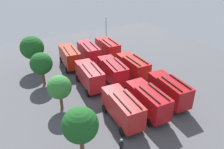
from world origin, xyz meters
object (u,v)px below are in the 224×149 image
fire_truck_1 (133,66)px  firefighter_2 (73,50)px  traffic_cone_0 (112,68)px  firefighter_3 (144,92)px  traffic_cone_2 (125,61)px  firefighter_4 (98,55)px  fire_truck_5 (89,52)px  fire_truck_2 (108,48)px  traffic_cone_1 (167,89)px  firefighter_0 (139,67)px  firefighter_1 (121,145)px  tree_3 (32,48)px  fire_truck_7 (89,75)px  lamppost (106,29)px  fire_truck_3 (148,100)px  fire_truck_4 (113,70)px  tree_0 (80,125)px  fire_truck_8 (70,56)px  fire_truck_6 (122,107)px  fire_truck_0 (169,89)px  tree_2 (41,64)px  tree_1 (59,87)px

fire_truck_1 → firefighter_2: 15.68m
fire_truck_1 → traffic_cone_0: (4.58, 1.39, -1.87)m
firefighter_3 → traffic_cone_2: bearing=135.2°
firefighter_4 → fire_truck_5: bearing=98.8°
fire_truck_2 → traffic_cone_1: (-15.52, -2.15, -1.85)m
firefighter_0 → firefighter_1: (-14.32, 12.43, -0.07)m
firefighter_1 → tree_3: bearing=66.6°
fire_truck_1 → fire_truck_7: 7.62m
traffic_cone_1 → lamppost: (22.21, -1.07, 3.57)m
firefighter_2 → traffic_cone_0: 10.88m
firefighter_3 → traffic_cone_2: firefighter_3 is taller
fire_truck_3 → tree_3: 22.66m
tree_3 → traffic_cone_1: bearing=-136.7°
traffic_cone_1 → fire_truck_2: bearing=7.9°
firefighter_1 → firefighter_3: 10.88m
fire_truck_4 → tree_0: size_ratio=1.29×
fire_truck_5 → fire_truck_8: 3.89m
fire_truck_6 → tree_3: bearing=20.7°
fire_truck_0 → traffic_cone_2: bearing=-2.2°
firefighter_0 → firefighter_3: firefighter_3 is taller
firefighter_3 → fire_truck_4: bearing=170.5°
fire_truck_8 → firefighter_1: (-22.17, 2.31, -1.27)m
fire_truck_7 → traffic_cone_2: fire_truck_7 is taller
fire_truck_6 → tree_2: tree_2 is taller
firefighter_1 → traffic_cone_0: 19.57m
fire_truck_3 → traffic_cone_0: fire_truck_3 is taller
fire_truck_0 → tree_3: bearing=40.2°
firefighter_1 → tree_3: size_ratio=0.25×
fire_truck_3 → fire_truck_7: (9.74, 3.83, 0.00)m
fire_truck_3 → fire_truck_5: 18.43m
fire_truck_1 → tree_3: tree_3 is taller
fire_truck_2 → firefighter_1: bearing=158.5°
fire_truck_5 → fire_truck_6: 18.54m
lamppost → fire_truck_2: bearing=154.3°
fire_truck_3 → traffic_cone_0: bearing=-7.6°
tree_3 → traffic_cone_0: size_ratio=11.03×
tree_3 → tree_1: bearing=-177.8°
fire_truck_5 → firefighter_2: size_ratio=4.25×
firefighter_1 → firefighter_0: bearing=16.9°
fire_truck_8 → tree_3: bearing=77.5°
fire_truck_5 → firefighter_1: 23.19m
tree_3 → traffic_cone_2: size_ratio=8.65×
fire_truck_0 → tree_2: (13.74, 14.01, 1.48)m
fire_truck_0 → tree_0: (-2.78, 14.16, 1.70)m
tree_1 → tree_3: size_ratio=0.78×
fire_truck_1 → firefighter_3: size_ratio=4.23×
traffic_cone_2 → firefighter_2: bearing=37.5°
fire_truck_7 → traffic_cone_1: (-6.69, -10.04, -1.85)m
fire_truck_1 → fire_truck_6: bearing=141.3°
fire_truck_0 → firefighter_0: 10.13m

